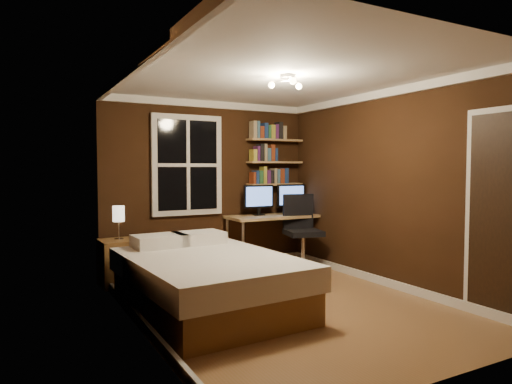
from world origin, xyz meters
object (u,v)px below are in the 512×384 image
radiator (202,251)px  desk (279,219)px  bed (208,281)px  bedside_lamp (119,223)px  office_chair (302,240)px  nightstand (119,263)px  monitor_left (259,200)px  monitor_right (291,199)px  desk_lamp (320,200)px

radiator → desk: size_ratio=0.35×
bed → bedside_lamp: (-0.61, 1.48, 0.50)m
bedside_lamp → office_chair: bearing=-6.7°
office_chair → nightstand: bearing=-173.5°
bed → office_chair: (2.00, 1.17, 0.13)m
bed → radiator: (0.64, 1.79, -0.02)m
monitor_left → monitor_right: (0.59, 0.00, 0.00)m
monitor_right → desk_lamp: size_ratio=1.15×
radiator → nightstand: bearing=-166.1°
monitor_left → office_chair: 0.89m
nightstand → bed: bearing=-70.1°
office_chair → monitor_right: bearing=89.8°
monitor_left → office_chair: (0.48, -0.48, -0.58)m
nightstand → office_chair: size_ratio=0.53×
bedside_lamp → desk_lamp: 3.12m
nightstand → monitor_left: (2.14, 0.17, 0.72)m
bedside_lamp → monitor_left: bearing=4.6°
desk → monitor_left: size_ratio=3.27×
bedside_lamp → monitor_right: bearing=3.6°
monitor_right → desk: bearing=-163.1°
monitor_left → desk_lamp: monitor_left is taller
radiator → desk: (1.20, -0.22, 0.44)m
radiator → desk: 1.30m
desk → office_chair: office_chair is taller
bed → nightstand: (-0.61, 1.48, -0.01)m
bed → radiator: size_ratio=3.84×
desk → office_chair: bearing=-68.2°
bed → desk_lamp: desk_lamp is taller
monitor_left → desk_lamp: (0.97, -0.24, -0.01)m
bed → nightstand: 1.60m
desk → monitor_left: 0.44m
desk → desk_lamp: bearing=-13.6°
bed → monitor_right: (2.12, 1.65, 0.71)m
nightstand → office_chair: 2.64m
desk_lamp → office_chair: 0.79m
monitor_left → bed: bearing=-132.8°
nightstand → monitor_right: 2.83m
bed → desk_lamp: (2.50, 1.41, 0.69)m
bedside_lamp → office_chair: size_ratio=0.39×
nightstand → radiator: bearing=11.3°
bedside_lamp → desk: 2.46m
desk_lamp → monitor_right: bearing=147.7°
bedside_lamp → radiator: 1.40m
radiator → office_chair: office_chair is taller
radiator → office_chair: size_ratio=0.52×
monitor_right → desk_lamp: (0.38, -0.24, -0.01)m
bed → radiator: 1.90m
radiator → monitor_left: size_ratio=1.14×
nightstand → monitor_right: size_ratio=1.17×
nightstand → radiator: nightstand is taller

